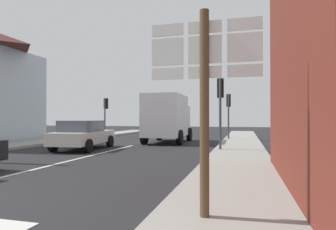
% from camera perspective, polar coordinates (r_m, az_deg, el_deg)
% --- Properties ---
extents(ground_plane, '(80.00, 80.00, 0.00)m').
position_cam_1_polar(ground_plane, '(15.07, -9.93, -6.68)').
color(ground_plane, '#232326').
extents(sidewalk_right, '(2.36, 44.00, 0.14)m').
position_cam_1_polar(sidewalk_right, '(11.71, 13.86, -8.08)').
color(sidewalk_right, gray).
rests_on(sidewalk_right, ground).
extents(lane_centre_stripe, '(0.16, 12.00, 0.01)m').
position_cam_1_polar(lane_centre_stripe, '(11.58, -18.35, -8.46)').
color(lane_centre_stripe, silver).
rests_on(lane_centre_stripe, ground).
extents(sedan_far, '(2.25, 4.34, 1.47)m').
position_cam_1_polar(sedan_far, '(15.24, -16.45, -3.73)').
color(sedan_far, beige).
rests_on(sedan_far, ground).
extents(delivery_truck, '(2.55, 5.04, 3.05)m').
position_cam_1_polar(delivery_truck, '(18.66, -0.07, -0.45)').
color(delivery_truck, silver).
rests_on(delivery_truck, ground).
extents(route_sign_post, '(1.66, 0.14, 3.20)m').
position_cam_1_polar(route_sign_post, '(4.33, 7.26, 4.84)').
color(route_sign_post, brown).
rests_on(route_sign_post, ground).
extents(traffic_light_far_right, '(0.30, 0.49, 3.32)m').
position_cam_1_polar(traffic_light_far_right, '(21.13, 11.90, 1.73)').
color(traffic_light_far_right, '#47474C').
rests_on(traffic_light_far_right, ground).
extents(traffic_light_far_left, '(0.30, 0.49, 3.30)m').
position_cam_1_polar(traffic_light_far_left, '(25.20, -12.24, 1.31)').
color(traffic_light_far_left, '#47474C').
rests_on(traffic_light_far_left, ground).
extents(traffic_light_near_right, '(0.30, 0.49, 3.47)m').
position_cam_1_polar(traffic_light_near_right, '(13.87, 10.34, 3.42)').
color(traffic_light_near_right, '#47474C').
rests_on(traffic_light_near_right, ground).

